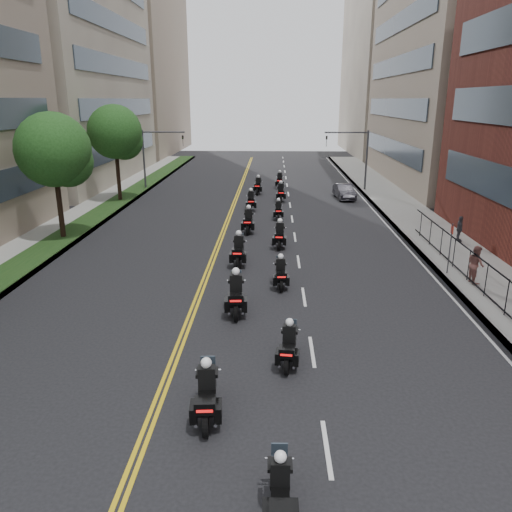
{
  "coord_description": "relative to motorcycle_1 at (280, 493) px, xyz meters",
  "views": [
    {
      "loc": [
        1.8,
        -5.47,
        8.31
      ],
      "look_at": [
        1.06,
        15.9,
        1.58
      ],
      "focal_mm": 35.0,
      "sensor_mm": 36.0,
      "label": 1
    }
  ],
  "objects": [
    {
      "name": "sidewalk_right",
      "position": [
        10.0,
        22.17,
        -0.53
      ],
      "size": [
        4.0,
        90.0,
        0.15
      ],
      "primitive_type": "cube",
      "color": "gray",
      "rests_on": "ground"
    },
    {
      "name": "sidewalk_left",
      "position": [
        -14.0,
        22.17,
        -0.53
      ],
      "size": [
        4.0,
        90.0,
        0.15
      ],
      "primitive_type": "cube",
      "color": "gray",
      "rests_on": "ground"
    },
    {
      "name": "grass_strip",
      "position": [
        -13.2,
        22.17,
        -0.43
      ],
      "size": [
        2.0,
        90.0,
        0.04
      ],
      "primitive_type": "cube",
      "color": "#123313",
      "rests_on": "sidewalk_left"
    },
    {
      "name": "building_right_tan",
      "position": [
        19.48,
        45.17,
        14.4
      ],
      "size": [
        15.11,
        28.0,
        30.0
      ],
      "color": "gray",
      "rests_on": "ground"
    },
    {
      "name": "building_right_far",
      "position": [
        19.5,
        75.17,
        12.4
      ],
      "size": [
        15.0,
        28.0,
        26.0
      ],
      "primitive_type": "cube",
      "color": "gray",
      "rests_on": "ground"
    },
    {
      "name": "building_left_mid",
      "position": [
        -23.98,
        45.17,
        16.4
      ],
      "size": [
        16.11,
        28.0,
        34.0
      ],
      "color": "gray",
      "rests_on": "ground"
    },
    {
      "name": "building_left_far",
      "position": [
        -24.0,
        75.17,
        12.4
      ],
      "size": [
        16.0,
        28.0,
        26.0
      ],
      "primitive_type": "cube",
      "color": "gray",
      "rests_on": "ground"
    },
    {
      "name": "street_trees",
      "position": [
        -13.05,
        15.77,
        4.53
      ],
      "size": [
        4.4,
        38.4,
        7.98
      ],
      "color": "black",
      "rests_on": "ground"
    },
    {
      "name": "traffic_signal_right",
      "position": [
        7.54,
        39.17,
        3.1
      ],
      "size": [
        4.09,
        0.2,
        5.6
      ],
      "color": "#3F3F44",
      "rests_on": "ground"
    },
    {
      "name": "traffic_signal_left",
      "position": [
        -11.54,
        39.17,
        3.1
      ],
      "size": [
        4.09,
        0.2,
        5.6
      ],
      "color": "#3F3F44",
      "rests_on": "ground"
    },
    {
      "name": "motorcycle_1",
      "position": [
        0.0,
        0.0,
        0.0
      ],
      "size": [
        0.47,
        2.06,
        1.52
      ],
      "rotation": [
        0.0,
        0.0,
        0.01
      ],
      "color": "black",
      "rests_on": "ground"
    },
    {
      "name": "motorcycle_2",
      "position": [
        -1.93,
        3.32,
        0.09
      ],
      "size": [
        0.62,
        2.37,
        1.75
      ],
      "rotation": [
        0.0,
        0.0,
        0.07
      ],
      "color": "black",
      "rests_on": "ground"
    },
    {
      "name": "motorcycle_3",
      "position": [
        0.35,
        6.32,
        0.02
      ],
      "size": [
        0.62,
        2.12,
        1.57
      ],
      "rotation": [
        0.0,
        0.0,
        -0.12
      ],
      "color": "black",
      "rests_on": "ground"
    },
    {
      "name": "motorcycle_4",
      "position": [
        -1.66,
        10.38,
        0.14
      ],
      "size": [
        0.63,
        2.55,
        1.88
      ],
      "rotation": [
        0.0,
        0.0,
        0.06
      ],
      "color": "black",
      "rests_on": "ground"
    },
    {
      "name": "motorcycle_5",
      "position": [
        0.18,
        13.4,
        0.02
      ],
      "size": [
        0.5,
        2.12,
        1.56
      ],
      "rotation": [
        0.0,
        0.0,
        0.04
      ],
      "color": "black",
      "rests_on": "ground"
    },
    {
      "name": "motorcycle_6",
      "position": [
        -1.97,
        16.57,
        0.12
      ],
      "size": [
        0.57,
        2.47,
        1.82
      ],
      "rotation": [
        0.0,
        0.0,
        -0.01
      ],
      "color": "black",
      "rests_on": "ground"
    },
    {
      "name": "motorcycle_7",
      "position": [
        0.21,
        19.9,
        0.07
      ],
      "size": [
        0.57,
        2.32,
        1.71
      ],
      "rotation": [
        0.0,
        0.0,
        -0.05
      ],
      "color": "black",
      "rests_on": "ground"
    },
    {
      "name": "motorcycle_8",
      "position": [
        -1.79,
        23.27,
        0.11
      ],
      "size": [
        0.57,
        2.43,
        1.79
      ],
      "rotation": [
        0.0,
        0.0,
        -0.03
      ],
      "color": "black",
      "rests_on": "ground"
    },
    {
      "name": "motorcycle_9",
      "position": [
        0.19,
        27.13,
        0.0
      ],
      "size": [
        0.47,
        2.07,
        1.53
      ],
      "rotation": [
        0.0,
        0.0,
        0.01
      ],
      "color": "black",
      "rests_on": "ground"
    },
    {
      "name": "motorcycle_10",
      "position": [
        -1.93,
        30.12,
        0.08
      ],
      "size": [
        0.58,
        2.34,
        1.73
      ],
      "rotation": [
        0.0,
        0.0,
        0.06
      ],
      "color": "black",
      "rests_on": "ground"
    },
    {
      "name": "motorcycle_11",
      "position": [
        0.45,
        33.91,
        0.08
      ],
      "size": [
        0.54,
        2.34,
        1.73
      ],
      "rotation": [
        0.0,
        0.0,
        0.02
      ],
      "color": "black",
      "rests_on": "ground"
    },
    {
      "name": "motorcycle_12",
      "position": [
        -1.59,
        37.21,
        0.09
      ],
      "size": [
        0.6,
        2.36,
        1.74
      ],
      "rotation": [
        0.0,
        0.0,
        -0.07
      ],
      "color": "black",
      "rests_on": "ground"
    },
    {
      "name": "motorcycle_13",
      "position": [
        0.43,
        40.47,
        0.08
      ],
      "size": [
        0.55,
        2.34,
        1.73
      ],
      "rotation": [
        0.0,
        0.0,
        -0.03
      ],
      "color": "black",
      "rests_on": "ground"
    },
    {
      "name": "parked_sedan",
      "position": [
        6.0,
        35.07,
        0.03
      ],
      "size": [
        1.69,
        3.96,
        1.27
      ],
      "primitive_type": "imported",
      "rotation": [
        0.0,
        0.0,
        0.09
      ],
      "color": "black",
      "rests_on": "ground"
    },
    {
      "name": "pedestrian_b",
      "position": [
        9.2,
        13.89,
        0.43
      ],
      "size": [
        0.77,
        0.93,
        1.76
      ],
      "primitive_type": "imported",
      "rotation": [
        0.0,
        0.0,
        1.7
      ],
      "color": "brown",
      "rests_on": "sidewalk_right"
    },
    {
      "name": "pedestrian_c",
      "position": [
        10.99,
        21.04,
        0.31
      ],
      "size": [
        0.45,
        0.93,
        1.53
      ],
      "primitive_type": "imported",
      "rotation": [
        0.0,
        0.0,
        1.48
      ],
      "color": "#39383F",
      "rests_on": "sidewalk_right"
    }
  ]
}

